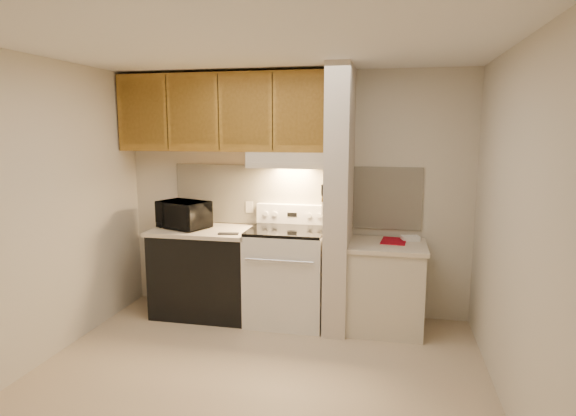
% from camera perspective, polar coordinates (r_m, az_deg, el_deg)
% --- Properties ---
extents(floor, '(3.60, 3.60, 0.00)m').
position_cam_1_polar(floor, '(4.01, -3.77, -19.29)').
color(floor, '#C4AC8D').
rests_on(floor, ground).
extents(ceiling, '(3.60, 3.60, 0.00)m').
position_cam_1_polar(ceiling, '(3.57, -4.22, 18.64)').
color(ceiling, white).
rests_on(ceiling, wall_back).
extents(wall_back, '(3.60, 2.50, 0.02)m').
position_cam_1_polar(wall_back, '(5.03, 0.72, 1.66)').
color(wall_back, beige).
rests_on(wall_back, floor).
extents(wall_left, '(0.02, 3.00, 2.50)m').
position_cam_1_polar(wall_left, '(4.43, -26.98, -0.41)').
color(wall_left, beige).
rests_on(wall_left, floor).
extents(wall_right, '(0.02, 3.00, 2.50)m').
position_cam_1_polar(wall_right, '(3.55, 25.23, -2.46)').
color(wall_right, beige).
rests_on(wall_right, floor).
extents(backsplash, '(2.60, 0.02, 0.63)m').
position_cam_1_polar(backsplash, '(5.02, 0.69, 1.47)').
color(backsplash, '#F0E6CA').
rests_on(backsplash, wall_back).
extents(range_body, '(0.76, 0.65, 0.92)m').
position_cam_1_polar(range_body, '(4.87, -0.11, -8.13)').
color(range_body, silver).
rests_on(range_body, floor).
extents(oven_window, '(0.50, 0.01, 0.30)m').
position_cam_1_polar(oven_window, '(4.56, -0.95, -8.82)').
color(oven_window, black).
rests_on(oven_window, range_body).
extents(oven_handle, '(0.65, 0.02, 0.02)m').
position_cam_1_polar(oven_handle, '(4.46, -1.07, -6.28)').
color(oven_handle, silver).
rests_on(oven_handle, range_body).
extents(cooktop, '(0.74, 0.64, 0.03)m').
position_cam_1_polar(cooktop, '(4.75, -0.11, -2.66)').
color(cooktop, black).
rests_on(cooktop, range_body).
extents(range_backguard, '(0.76, 0.08, 0.20)m').
position_cam_1_polar(range_backguard, '(5.00, 0.58, -0.70)').
color(range_backguard, silver).
rests_on(range_backguard, range_body).
extents(range_display, '(0.10, 0.01, 0.04)m').
position_cam_1_polar(range_display, '(4.96, 0.48, -0.79)').
color(range_display, black).
rests_on(range_display, range_backguard).
extents(range_knob_left_outer, '(0.05, 0.02, 0.05)m').
position_cam_1_polar(range_knob_left_outer, '(5.02, -2.66, -0.68)').
color(range_knob_left_outer, silver).
rests_on(range_knob_left_outer, range_backguard).
extents(range_knob_left_inner, '(0.05, 0.02, 0.05)m').
position_cam_1_polar(range_knob_left_inner, '(5.00, -1.55, -0.72)').
color(range_knob_left_inner, silver).
rests_on(range_knob_left_inner, range_backguard).
extents(range_knob_right_inner, '(0.05, 0.02, 0.05)m').
position_cam_1_polar(range_knob_right_inner, '(4.92, 2.53, -0.87)').
color(range_knob_right_inner, silver).
rests_on(range_knob_right_inner, range_backguard).
extents(range_knob_right_outer, '(0.05, 0.02, 0.05)m').
position_cam_1_polar(range_knob_right_outer, '(4.91, 3.68, -0.91)').
color(range_knob_right_outer, silver).
rests_on(range_knob_right_outer, range_backguard).
extents(dishwasher_front, '(1.00, 0.63, 0.87)m').
position_cam_1_polar(dishwasher_front, '(5.13, -9.82, -7.64)').
color(dishwasher_front, black).
rests_on(dishwasher_front, floor).
extents(left_countertop, '(1.04, 0.67, 0.04)m').
position_cam_1_polar(left_countertop, '(5.02, -9.96, -2.66)').
color(left_countertop, beige).
rests_on(left_countertop, dishwasher_front).
extents(spoon_rest, '(0.21, 0.10, 0.01)m').
position_cam_1_polar(spoon_rest, '(4.72, -7.08, -3.04)').
color(spoon_rest, black).
rests_on(spoon_rest, left_countertop).
extents(teal_jar, '(0.09, 0.09, 0.10)m').
position_cam_1_polar(teal_jar, '(4.98, -12.12, -2.01)').
color(teal_jar, '#216F60').
rests_on(teal_jar, left_countertop).
extents(outlet, '(0.08, 0.01, 0.12)m').
position_cam_1_polar(outlet, '(5.14, -4.59, 0.11)').
color(outlet, beige).
rests_on(outlet, backsplash).
extents(microwave, '(0.59, 0.50, 0.28)m').
position_cam_1_polar(microwave, '(5.08, -12.29, -0.77)').
color(microwave, black).
rests_on(microwave, left_countertop).
extents(partition_pillar, '(0.22, 0.70, 2.50)m').
position_cam_1_polar(partition_pillar, '(4.61, 6.09, 0.91)').
color(partition_pillar, beige).
rests_on(partition_pillar, floor).
extents(pillar_trim, '(0.01, 0.70, 0.04)m').
position_cam_1_polar(pillar_trim, '(4.62, 4.67, 1.57)').
color(pillar_trim, olive).
rests_on(pillar_trim, partition_pillar).
extents(knife_strip, '(0.02, 0.42, 0.04)m').
position_cam_1_polar(knife_strip, '(4.56, 4.51, 1.73)').
color(knife_strip, black).
rests_on(knife_strip, partition_pillar).
extents(knife_blade_a, '(0.01, 0.03, 0.16)m').
position_cam_1_polar(knife_blade_a, '(4.43, 4.08, 0.20)').
color(knife_blade_a, silver).
rests_on(knife_blade_a, knife_strip).
extents(knife_handle_a, '(0.02, 0.02, 0.10)m').
position_cam_1_polar(knife_handle_a, '(4.40, 4.09, 2.11)').
color(knife_handle_a, black).
rests_on(knife_handle_a, knife_strip).
extents(knife_blade_b, '(0.01, 0.04, 0.18)m').
position_cam_1_polar(knife_blade_b, '(4.51, 4.23, 0.24)').
color(knife_blade_b, silver).
rests_on(knife_blade_b, knife_strip).
extents(knife_handle_b, '(0.02, 0.02, 0.10)m').
position_cam_1_polar(knife_handle_b, '(4.48, 4.23, 2.23)').
color(knife_handle_b, black).
rests_on(knife_handle_b, knife_strip).
extents(knife_blade_c, '(0.01, 0.04, 0.20)m').
position_cam_1_polar(knife_blade_c, '(4.59, 4.36, 0.26)').
color(knife_blade_c, silver).
rests_on(knife_blade_c, knife_strip).
extents(knife_handle_c, '(0.02, 0.02, 0.10)m').
position_cam_1_polar(knife_handle_c, '(4.55, 4.36, 2.35)').
color(knife_handle_c, black).
rests_on(knife_handle_c, knife_strip).
extents(knife_blade_d, '(0.01, 0.04, 0.16)m').
position_cam_1_polar(knife_blade_d, '(4.66, 4.49, 0.65)').
color(knife_blade_d, silver).
rests_on(knife_blade_d, knife_strip).
extents(knife_handle_d, '(0.02, 0.02, 0.10)m').
position_cam_1_polar(knife_handle_d, '(4.65, 4.52, 2.49)').
color(knife_handle_d, black).
rests_on(knife_handle_d, knife_strip).
extents(knife_blade_e, '(0.01, 0.04, 0.18)m').
position_cam_1_polar(knife_blade_e, '(4.74, 4.61, 0.67)').
color(knife_blade_e, silver).
rests_on(knife_blade_e, knife_strip).
extents(knife_handle_e, '(0.02, 0.02, 0.10)m').
position_cam_1_polar(knife_handle_e, '(4.72, 4.63, 2.59)').
color(knife_handle_e, black).
rests_on(knife_handle_e, knife_strip).
extents(oven_mitt, '(0.03, 0.09, 0.22)m').
position_cam_1_polar(oven_mitt, '(4.80, 4.73, 0.88)').
color(oven_mitt, gray).
rests_on(oven_mitt, partition_pillar).
extents(right_cab_base, '(0.70, 0.60, 0.81)m').
position_cam_1_polar(right_cab_base, '(4.78, 11.47, -9.34)').
color(right_cab_base, beige).
rests_on(right_cab_base, floor).
extents(right_countertop, '(0.74, 0.64, 0.04)m').
position_cam_1_polar(right_countertop, '(4.67, 11.64, -4.39)').
color(right_countertop, beige).
rests_on(right_countertop, right_cab_base).
extents(red_folder, '(0.26, 0.33, 0.01)m').
position_cam_1_polar(red_folder, '(4.76, 12.42, -3.84)').
color(red_folder, maroon).
rests_on(red_folder, right_countertop).
extents(white_box, '(0.19, 0.15, 0.04)m').
position_cam_1_polar(white_box, '(4.84, 14.29, -3.49)').
color(white_box, white).
rests_on(white_box, right_countertop).
extents(range_hood, '(0.78, 0.44, 0.15)m').
position_cam_1_polar(range_hood, '(4.78, 0.21, 5.77)').
color(range_hood, beige).
rests_on(range_hood, upper_cabinets).
extents(hood_lip, '(0.78, 0.04, 0.06)m').
position_cam_1_polar(hood_lip, '(4.57, -0.33, 5.05)').
color(hood_lip, beige).
rests_on(hood_lip, range_hood).
extents(upper_cabinets, '(2.18, 0.33, 0.77)m').
position_cam_1_polar(upper_cabinets, '(5.00, -7.59, 11.13)').
color(upper_cabinets, olive).
rests_on(upper_cabinets, wall_back).
extents(cab_door_a, '(0.46, 0.01, 0.63)m').
position_cam_1_polar(cab_door_a, '(5.19, -16.90, 10.74)').
color(cab_door_a, olive).
rests_on(cab_door_a, upper_cabinets).
extents(cab_gap_a, '(0.01, 0.01, 0.73)m').
position_cam_1_polar(cab_gap_a, '(5.06, -14.15, 10.91)').
color(cab_gap_a, black).
rests_on(cab_gap_a, upper_cabinets).
extents(cab_door_b, '(0.46, 0.01, 0.63)m').
position_cam_1_polar(cab_door_b, '(4.95, -11.26, 11.05)').
color(cab_door_b, olive).
rests_on(cab_door_b, upper_cabinets).
extents(cab_gap_b, '(0.01, 0.01, 0.73)m').
position_cam_1_polar(cab_gap_b, '(4.85, -8.24, 11.17)').
color(cab_gap_b, black).
rests_on(cab_gap_b, upper_cabinets).
extents(cab_door_c, '(0.46, 0.01, 0.63)m').
position_cam_1_polar(cab_door_c, '(4.76, -5.10, 11.26)').
color(cab_door_c, olive).
rests_on(cab_door_c, upper_cabinets).
extents(cab_gap_c, '(0.01, 0.01, 0.73)m').
position_cam_1_polar(cab_gap_c, '(4.69, -1.86, 11.33)').
color(cab_gap_c, black).
rests_on(cab_gap_c, upper_cabinets).
extents(cab_door_d, '(0.46, 0.01, 0.63)m').
position_cam_1_polar(cab_door_d, '(4.63, 1.49, 11.35)').
color(cab_door_d, olive).
rests_on(cab_door_d, upper_cabinets).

